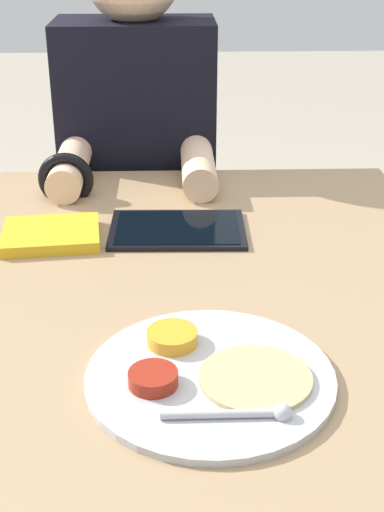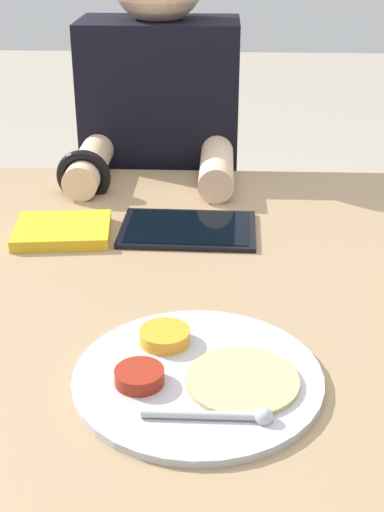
{
  "view_description": "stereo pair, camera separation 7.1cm",
  "coord_description": "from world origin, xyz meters",
  "px_view_note": "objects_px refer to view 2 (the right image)",
  "views": [
    {
      "loc": [
        -0.0,
        -0.95,
        1.23
      ],
      "look_at": [
        0.03,
        -0.02,
        0.77
      ],
      "focal_mm": 50.0,
      "sensor_mm": 36.0,
      "label": 1
    },
    {
      "loc": [
        0.07,
        -0.95,
        1.23
      ],
      "look_at": [
        0.03,
        -0.02,
        0.77
      ],
      "focal_mm": 50.0,
      "sensor_mm": 36.0,
      "label": 2
    }
  ],
  "objects_px": {
    "thali_tray": "(197,375)",
    "tablet_device": "(188,229)",
    "person_diner": "(162,204)",
    "red_notebook": "(63,231)"
  },
  "relations": [
    {
      "from": "person_diner",
      "to": "red_notebook",
      "type": "bearing_deg",
      "value": -105.46
    },
    {
      "from": "thali_tray",
      "to": "tablet_device",
      "type": "bearing_deg",
      "value": 94.22
    },
    {
      "from": "red_notebook",
      "to": "tablet_device",
      "type": "height_order",
      "value": "red_notebook"
    },
    {
      "from": "thali_tray",
      "to": "tablet_device",
      "type": "xyz_separation_m",
      "value": [
        -0.03,
        0.44,
        -0.0
      ]
    },
    {
      "from": "tablet_device",
      "to": "red_notebook",
      "type": "bearing_deg",
      "value": -172.84
    },
    {
      "from": "red_notebook",
      "to": "tablet_device",
      "type": "relative_size",
      "value": 0.73
    },
    {
      "from": "person_diner",
      "to": "tablet_device",
      "type": "bearing_deg",
      "value": -79.31
    },
    {
      "from": "thali_tray",
      "to": "red_notebook",
      "type": "xyz_separation_m",
      "value": [
        -0.25,
        0.42,
        0.0
      ]
    },
    {
      "from": "red_notebook",
      "to": "tablet_device",
      "type": "xyz_separation_m",
      "value": [
        0.22,
        0.03,
        -0.0
      ]
    },
    {
      "from": "tablet_device",
      "to": "person_diner",
      "type": "xyz_separation_m",
      "value": [
        -0.09,
        0.45,
        -0.14
      ]
    }
  ]
}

